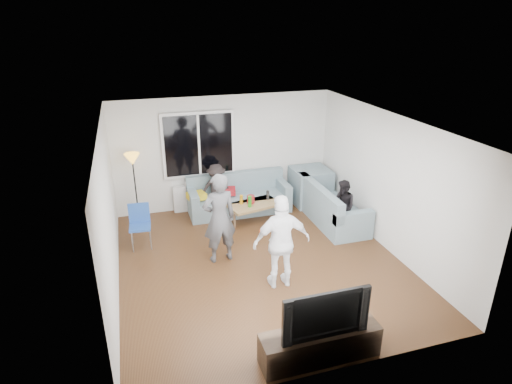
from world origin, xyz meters
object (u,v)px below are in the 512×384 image
object	(u,v)px
coffee_table	(254,212)
player_right	(282,242)
sofa_back_section	(239,194)
player_left	(219,218)
floor_lamp	(136,189)
tv_console	(320,345)
television	(322,310)
side_chair	(140,227)
spectator_back	(216,189)
spectator_right	(343,206)
sofa_right_section	(333,204)

from	to	relation	value
coffee_table	player_right	xyz separation A→B (m)	(-0.27, -2.49, 0.61)
sofa_back_section	player_left	size ratio (longest dim) A/B	1.36
floor_lamp	tv_console	xyz separation A→B (m)	(2.08, -4.86, -0.56)
sofa_back_section	player_right	xyz separation A→B (m)	(-0.08, -3.04, 0.39)
sofa_back_section	player_right	bearing A→B (deg)	-91.55
player_left	player_right	bearing A→B (deg)	118.64
television	coffee_table	bearing A→B (deg)	85.19
coffee_table	side_chair	bearing A→B (deg)	-168.27
coffee_table	spectator_back	distance (m)	0.99
coffee_table	television	distance (m)	4.28
spectator_right	floor_lamp	bearing A→B (deg)	-120.69
sofa_right_section	tv_console	xyz separation A→B (m)	(-1.99, -3.67, -0.20)
spectator_right	side_chair	bearing A→B (deg)	-105.72
floor_lamp	player_left	xyz separation A→B (m)	(1.38, -2.05, 0.07)
side_chair	floor_lamp	bearing A→B (deg)	93.98
floor_lamp	sofa_back_section	bearing A→B (deg)	-2.18
player_right	spectator_back	bearing A→B (deg)	-79.63
floor_lamp	player_right	size ratio (longest dim) A/B	0.96
floor_lamp	spectator_right	size ratio (longest dim) A/B	1.41
tv_console	television	world-z (taller)	television
side_chair	spectator_back	world-z (taller)	spectator_back
television	tv_console	bearing A→B (deg)	0.00
coffee_table	spectator_back	world-z (taller)	spectator_back
player_left	side_chair	bearing A→B (deg)	-41.15
sofa_right_section	television	xyz separation A→B (m)	(-1.99, -3.67, 0.35)
spectator_back	television	world-z (taller)	spectator_back
sofa_back_section	player_left	distance (m)	2.19
side_chair	tv_console	world-z (taller)	side_chair
sofa_back_section	coffee_table	bearing A→B (deg)	-71.19
spectator_right	spectator_back	world-z (taller)	spectator_back
sofa_back_section	floor_lamp	bearing A→B (deg)	177.82
sofa_right_section	floor_lamp	distance (m)	4.25
spectator_back	sofa_right_section	bearing A→B (deg)	-28.64
side_chair	floor_lamp	world-z (taller)	floor_lamp
sofa_right_section	television	bearing A→B (deg)	151.55
sofa_back_section	spectator_right	size ratio (longest dim) A/B	2.08
sofa_back_section	spectator_back	world-z (taller)	spectator_back
player_right	tv_console	bearing A→B (deg)	89.49
television	player_left	bearing A→B (deg)	104.15
sofa_back_section	side_chair	distance (m)	2.49
player_left	television	distance (m)	2.90
television	spectator_back	bearing A→B (deg)	94.13
coffee_table	spectator_back	size ratio (longest dim) A/B	0.93
side_chair	player_right	bearing A→B (deg)	-38.46
side_chair	tv_console	bearing A→B (deg)	-56.74
player_left	spectator_back	bearing A→B (deg)	-108.04
sofa_back_section	television	xyz separation A→B (m)	(-0.17, -4.77, 0.35)
sofa_right_section	spectator_back	bearing A→B (deg)	64.10
side_chair	player_left	size ratio (longest dim) A/B	0.51
spectator_back	floor_lamp	bearing A→B (deg)	175.43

